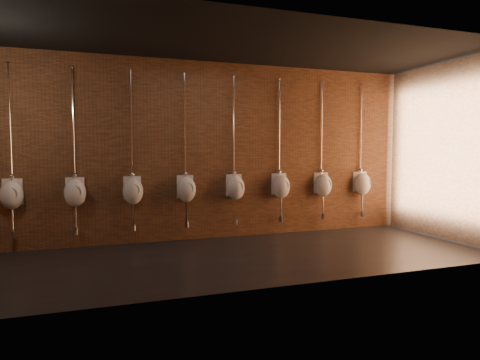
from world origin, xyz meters
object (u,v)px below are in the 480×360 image
Objects in this scene: urinal_3 at (133,190)px; urinal_6 at (281,186)px; urinal_7 at (323,184)px; urinal_5 at (235,187)px; urinal_2 at (75,192)px; urinal_1 at (12,194)px; urinal_8 at (362,183)px; urinal_4 at (186,189)px.

urinal_3 is 1.00× the size of urinal_6.
urinal_6 is 0.92m from urinal_7.
urinal_5 is 1.00× the size of urinal_7.
urinal_2 is at bearing 180.00° from urinal_5.
urinal_6 is (0.92, 0.00, 0.00)m from urinal_5.
urinal_8 is at bearing 0.00° from urinal_1.
urinal_6 is 1.83m from urinal_8.
urinal_1 is 4.59m from urinal_6.
urinal_5 is at bearing 180.00° from urinal_7.
urinal_7 is at bearing 180.00° from urinal_8.
urinal_3 is (1.83, 0.00, 0.00)m from urinal_1.
urinal_3 is 1.00× the size of urinal_7.
urinal_1 and urinal_6 have the same top height.
urinal_1 is 1.00× the size of urinal_2.
urinal_2 and urinal_7 have the same top height.
urinal_8 is (5.50, 0.00, 0.00)m from urinal_2.
urinal_7 is (5.50, 0.00, 0.00)m from urinal_1.
urinal_5 is 1.83m from urinal_7.
urinal_1 is 1.00× the size of urinal_4.
urinal_1 is at bearing 180.00° from urinal_3.
urinal_7 is 1.00× the size of urinal_8.
urinal_2 is at bearing 180.00° from urinal_8.
urinal_6 is (1.83, 0.00, 0.00)m from urinal_4.
urinal_8 is (0.92, 0.00, 0.00)m from urinal_7.
urinal_8 is at bearing 0.00° from urinal_3.
urinal_1 is at bearing 180.00° from urinal_5.
urinal_2 is 2.75m from urinal_5.
urinal_1 and urinal_2 have the same top height.
urinal_8 is at bearing 0.00° from urinal_5.
urinal_2 is 5.50m from urinal_8.
urinal_6 and urinal_7 have the same top height.
urinal_3 is at bearing 180.00° from urinal_4.
urinal_6 is (2.75, 0.00, 0.00)m from urinal_3.
urinal_3 and urinal_6 have the same top height.
urinal_1 and urinal_3 have the same top height.
urinal_1 is 5.50m from urinal_7.
urinal_8 is at bearing 0.00° from urinal_7.
urinal_4 is 1.00× the size of urinal_8.
urinal_8 is at bearing 0.00° from urinal_4.
urinal_5 is 1.00× the size of urinal_6.
urinal_2 is at bearing 180.00° from urinal_3.
urinal_6 is at bearing 0.00° from urinal_4.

